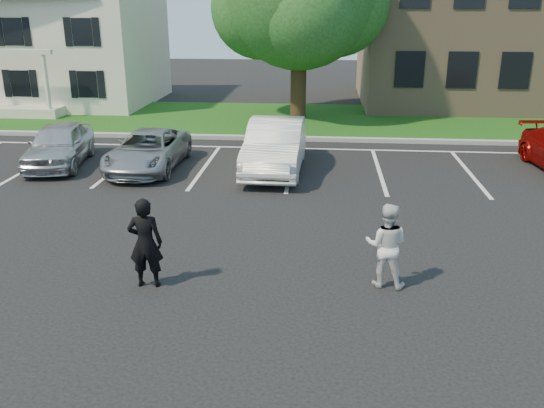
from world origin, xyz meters
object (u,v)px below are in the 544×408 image
object	(u,v)px
man_black_suit	(145,243)
man_white_shirt	(386,245)
car_silver_minivan	(148,150)
house	(53,27)
car_silver_west	(59,144)
car_white_sedan	(275,146)

from	to	relation	value
man_black_suit	man_white_shirt	size ratio (longest dim) A/B	1.07
man_white_shirt	car_silver_minivan	size ratio (longest dim) A/B	0.38
house	car_silver_minivan	bearing A→B (deg)	-55.64
house	man_white_shirt	size ratio (longest dim) A/B	6.33
man_white_shirt	car_silver_west	bearing A→B (deg)	-27.37
house	car_silver_west	world-z (taller)	house
man_black_suit	man_white_shirt	xyz separation A→B (m)	(4.43, 0.41, -0.06)
car_silver_minivan	car_white_sedan	distance (m)	4.07
car_silver_west	car_silver_minivan	xyz separation A→B (m)	(3.00, -0.19, -0.09)
car_silver_west	car_white_sedan	bearing A→B (deg)	-9.26
car_silver_west	man_white_shirt	bearing A→B (deg)	-47.30
car_white_sedan	car_silver_minivan	bearing A→B (deg)	-176.39
house	car_silver_minivan	world-z (taller)	house
house	man_black_suit	size ratio (longest dim) A/B	5.92
house	car_white_sedan	world-z (taller)	house
car_white_sedan	house	bearing A→B (deg)	136.97
man_white_shirt	car_silver_west	size ratio (longest dim) A/B	0.40
man_white_shirt	car_silver_minivan	distance (m)	10.08
house	car_silver_minivan	xyz separation A→B (m)	(8.45, -12.36, -3.23)
car_silver_west	house	bearing A→B (deg)	104.99
man_black_suit	car_white_sedan	bearing A→B (deg)	-106.87
house	car_silver_west	size ratio (longest dim) A/B	2.55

